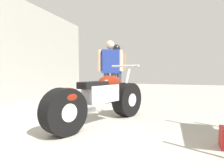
{
  "coord_description": "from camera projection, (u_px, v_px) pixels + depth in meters",
  "views": [
    {
      "loc": [
        1.01,
        -0.41,
        0.86
      ],
      "look_at": [
        -0.24,
        3.75,
        0.56
      ],
      "focal_mm": 30.61,
      "sensor_mm": 36.0,
      "label": 1
    }
  ],
  "objects": [
    {
      "name": "motorcycle_maroon_cruiser",
      "position": [
        99.0,
        100.0,
        3.05
      ],
      "size": [
        1.07,
        1.99,
        0.97
      ],
      "color": "black",
      "rests_on": "ground_plane"
    },
    {
      "name": "garage_partition_left",
      "position": [
        8.0,
        49.0,
        4.93
      ],
      "size": [
        0.08,
        7.91,
        2.86
      ],
      "primitive_type": "cube",
      "color": "#A3A099",
      "rests_on": "ground_plane"
    },
    {
      "name": "mechanic_with_helmet",
      "position": [
        116.0,
        65.0,
        6.85
      ],
      "size": [
        0.68,
        0.43,
        1.8
      ],
      "color": "#2D3851",
      "rests_on": "ground_plane"
    },
    {
      "name": "ground_plane",
      "position": [
        120.0,
        110.0,
        4.17
      ],
      "size": [
        17.25,
        17.25,
        0.0
      ],
      "primitive_type": "plane",
      "color": "#A8A399"
    },
    {
      "name": "mechanic_in_blue",
      "position": [
        110.0,
        68.0,
        5.06
      ],
      "size": [
        0.64,
        0.4,
        1.65
      ],
      "color": "#4C4C4C",
      "rests_on": "ground_plane"
    }
  ]
}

